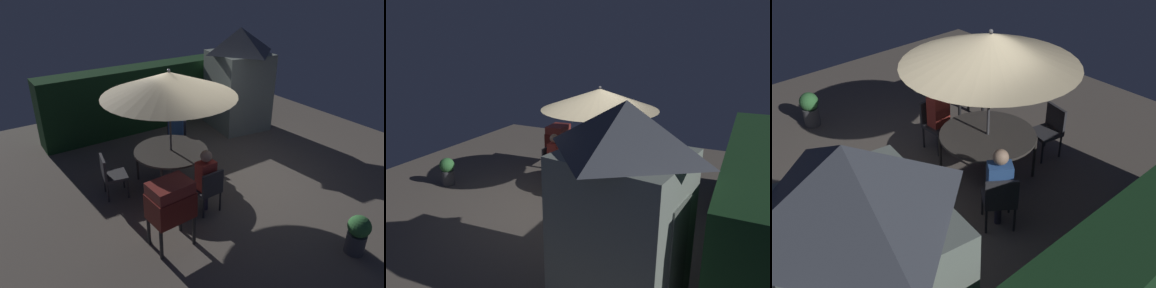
% 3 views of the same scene
% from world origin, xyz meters
% --- Properties ---
extents(ground_plane, '(11.00, 11.00, 0.00)m').
position_xyz_m(ground_plane, '(0.00, 0.00, 0.00)').
color(ground_plane, '#6B6056').
extents(hedge_backdrop, '(5.68, 0.76, 1.80)m').
position_xyz_m(hedge_backdrop, '(0.00, 3.50, 0.90)').
color(hedge_backdrop, '#193D1E').
rests_on(hedge_backdrop, ground).
extents(garden_shed, '(1.72, 1.83, 2.82)m').
position_xyz_m(garden_shed, '(2.35, 2.05, 1.44)').
color(garden_shed, gray).
rests_on(garden_shed, ground).
extents(patio_table, '(1.54, 1.54, 0.80)m').
position_xyz_m(patio_table, '(-0.93, 0.33, 0.75)').
color(patio_table, '#47423D').
rests_on(patio_table, ground).
extents(patio_umbrella, '(2.66, 2.66, 2.50)m').
position_xyz_m(patio_umbrella, '(-0.93, 0.33, 2.21)').
color(patio_umbrella, '#4C4C51').
rests_on(patio_umbrella, ground).
extents(bbq_grill, '(0.73, 0.54, 1.20)m').
position_xyz_m(bbq_grill, '(-1.93, -1.33, 0.85)').
color(bbq_grill, maroon).
rests_on(bbq_grill, ground).
extents(chair_near_shed, '(0.47, 0.48, 0.90)m').
position_xyz_m(chair_near_shed, '(-0.89, -0.94, 0.52)').
color(chair_near_shed, '#38383D').
rests_on(chair_near_shed, ground).
extents(chair_far_side, '(0.65, 0.65, 0.90)m').
position_xyz_m(chair_far_side, '(-0.17, 1.34, 0.52)').
color(chair_far_side, '#38383D').
rests_on(chair_far_side, ground).
extents(chair_toward_hedge, '(0.55, 0.54, 0.90)m').
position_xyz_m(chair_toward_hedge, '(-2.19, 0.58, 0.52)').
color(chair_toward_hedge, '#38383D').
rests_on(chair_toward_hedge, ground).
extents(potted_plant_by_shed, '(0.36, 0.36, 0.69)m').
position_xyz_m(potted_plant_by_shed, '(0.43, -3.16, 0.37)').
color(potted_plant_by_shed, '#4C4C51').
rests_on(potted_plant_by_shed, ground).
extents(person_in_red, '(0.35, 0.25, 1.26)m').
position_xyz_m(person_in_red, '(-0.89, -0.85, 0.78)').
color(person_in_red, '#CC3D33').
rests_on(person_in_red, ground).
extents(person_in_blue, '(0.42, 0.40, 1.26)m').
position_xyz_m(person_in_blue, '(-0.22, 1.27, 0.78)').
color(person_in_blue, '#3866B2').
rests_on(person_in_blue, ground).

